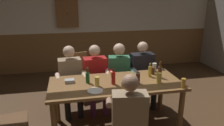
{
  "coord_description": "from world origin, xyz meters",
  "views": [
    {
      "loc": [
        -0.65,
        -2.78,
        2.02
      ],
      "look_at": [
        0.0,
        0.39,
        0.98
      ],
      "focal_mm": 34.23,
      "sensor_mm": 36.0,
      "label": 1
    }
  ],
  "objects_px": {
    "dining_table": "(116,89)",
    "pint_glass_3": "(138,78)",
    "pint_glass_5": "(154,67)",
    "bottle_0": "(160,72)",
    "chair_empty_near_left": "(81,73)",
    "bottle_3": "(113,78)",
    "pint_glass_0": "(97,81)",
    "pint_glass_1": "(159,78)",
    "pint_glass_2": "(183,83)",
    "person_4": "(129,112)",
    "condiment_caddy": "(70,81)",
    "table_candle": "(111,74)",
    "pint_glass_6": "(124,87)",
    "person_2": "(119,73)",
    "pint_glass_4": "(153,71)",
    "bottle_2": "(150,71)",
    "plate_0": "(95,91)",
    "wall_dart_cabinet": "(67,13)",
    "person_3": "(143,71)",
    "bottle_1": "(88,77)",
    "person_0": "(71,77)",
    "chair_empty_near_right": "(2,122)",
    "person_1": "(96,75)"
  },
  "relations": [
    {
      "from": "dining_table",
      "to": "person_0",
      "type": "height_order",
      "value": "person_0"
    },
    {
      "from": "pint_glass_5",
      "to": "dining_table",
      "type": "bearing_deg",
      "value": -154.84
    },
    {
      "from": "dining_table",
      "to": "person_2",
      "type": "height_order",
      "value": "person_2"
    },
    {
      "from": "table_candle",
      "to": "pint_glass_6",
      "type": "relative_size",
      "value": 0.51
    },
    {
      "from": "person_0",
      "to": "pint_glass_3",
      "type": "xyz_separation_m",
      "value": [
        0.97,
        -0.75,
        0.19
      ]
    },
    {
      "from": "condiment_caddy",
      "to": "chair_empty_near_left",
      "type": "bearing_deg",
      "value": 79.2
    },
    {
      "from": "person_3",
      "to": "person_4",
      "type": "distance_m",
      "value": 1.49
    },
    {
      "from": "bottle_2",
      "to": "bottle_3",
      "type": "xyz_separation_m",
      "value": [
        -0.63,
        -0.18,
        0.01
      ]
    },
    {
      "from": "condiment_caddy",
      "to": "pint_glass_4",
      "type": "xyz_separation_m",
      "value": [
        1.35,
        0.11,
        0.03
      ]
    },
    {
      "from": "pint_glass_1",
      "to": "pint_glass_4",
      "type": "relative_size",
      "value": 1.34
    },
    {
      "from": "person_3",
      "to": "bottle_3",
      "type": "distance_m",
      "value": 1.04
    },
    {
      "from": "chair_empty_near_right",
      "to": "pint_glass_0",
      "type": "xyz_separation_m",
      "value": [
        1.26,
        0.21,
        0.36
      ]
    },
    {
      "from": "pint_glass_0",
      "to": "pint_glass_6",
      "type": "relative_size",
      "value": 0.88
    },
    {
      "from": "bottle_3",
      "to": "pint_glass_5",
      "type": "relative_size",
      "value": 1.68
    },
    {
      "from": "person_0",
      "to": "person_2",
      "type": "bearing_deg",
      "value": 175.1
    },
    {
      "from": "dining_table",
      "to": "wall_dart_cabinet",
      "type": "height_order",
      "value": "wall_dart_cabinet"
    },
    {
      "from": "bottle_3",
      "to": "pint_glass_4",
      "type": "bearing_deg",
      "value": 22.07
    },
    {
      "from": "person_2",
      "to": "bottle_2",
      "type": "bearing_deg",
      "value": 133.97
    },
    {
      "from": "dining_table",
      "to": "pint_glass_3",
      "type": "xyz_separation_m",
      "value": [
        0.31,
        -0.09,
        0.18
      ]
    },
    {
      "from": "table_candle",
      "to": "bottle_0",
      "type": "distance_m",
      "value": 0.77
    },
    {
      "from": "bottle_0",
      "to": "table_candle",
      "type": "bearing_deg",
      "value": 164.44
    },
    {
      "from": "person_4",
      "to": "bottle_3",
      "type": "relative_size",
      "value": 4.86
    },
    {
      "from": "dining_table",
      "to": "condiment_caddy",
      "type": "distance_m",
      "value": 0.7
    },
    {
      "from": "bottle_0",
      "to": "bottle_1",
      "type": "xyz_separation_m",
      "value": [
        -1.13,
        0.01,
        -0.01
      ]
    },
    {
      "from": "person_4",
      "to": "condiment_caddy",
      "type": "relative_size",
      "value": 8.37
    },
    {
      "from": "dining_table",
      "to": "chair_empty_near_left",
      "type": "height_order",
      "value": "chair_empty_near_left"
    },
    {
      "from": "pint_glass_1",
      "to": "pint_glass_2",
      "type": "distance_m",
      "value": 0.36
    },
    {
      "from": "person_4",
      "to": "pint_glass_4",
      "type": "relative_size",
      "value": 10.49
    },
    {
      "from": "plate_0",
      "to": "pint_glass_5",
      "type": "bearing_deg",
      "value": 28.69
    },
    {
      "from": "bottle_3",
      "to": "wall_dart_cabinet",
      "type": "relative_size",
      "value": 0.34
    },
    {
      "from": "bottle_1",
      "to": "pint_glass_3",
      "type": "xyz_separation_m",
      "value": [
        0.72,
        -0.16,
        -0.01
      ]
    },
    {
      "from": "plate_0",
      "to": "bottle_2",
      "type": "xyz_separation_m",
      "value": [
        0.93,
        0.38,
        0.08
      ]
    },
    {
      "from": "bottle_1",
      "to": "person_4",
      "type": "bearing_deg",
      "value": -59.99
    },
    {
      "from": "dining_table",
      "to": "pint_glass_2",
      "type": "distance_m",
      "value": 0.98
    },
    {
      "from": "bottle_0",
      "to": "chair_empty_near_left",
      "type": "bearing_deg",
      "value": 132.34
    },
    {
      "from": "bottle_3",
      "to": "pint_glass_0",
      "type": "relative_size",
      "value": 1.74
    },
    {
      "from": "bottle_3",
      "to": "pint_glass_5",
      "type": "height_order",
      "value": "bottle_3"
    },
    {
      "from": "bottle_2",
      "to": "plate_0",
      "type": "bearing_deg",
      "value": -157.79
    },
    {
      "from": "pint_glass_1",
      "to": "person_4",
      "type": "bearing_deg",
      "value": -138.93
    },
    {
      "from": "person_0",
      "to": "pint_glass_3",
      "type": "height_order",
      "value": "person_0"
    },
    {
      "from": "person_4",
      "to": "table_candle",
      "type": "height_order",
      "value": "person_4"
    },
    {
      "from": "bottle_3",
      "to": "table_candle",
      "type": "bearing_deg",
      "value": 83.75
    },
    {
      "from": "pint_glass_3",
      "to": "pint_glass_4",
      "type": "height_order",
      "value": "pint_glass_3"
    },
    {
      "from": "wall_dart_cabinet",
      "to": "pint_glass_4",
      "type": "bearing_deg",
      "value": -62.74
    },
    {
      "from": "dining_table",
      "to": "pint_glass_3",
      "type": "relative_size",
      "value": 12.94
    },
    {
      "from": "person_3",
      "to": "table_candle",
      "type": "height_order",
      "value": "person_3"
    },
    {
      "from": "bottle_1",
      "to": "wall_dart_cabinet",
      "type": "bearing_deg",
      "value": 94.96
    },
    {
      "from": "person_1",
      "to": "bottle_0",
      "type": "height_order",
      "value": "person_1"
    },
    {
      "from": "dining_table",
      "to": "person_1",
      "type": "bearing_deg",
      "value": 108.08
    },
    {
      "from": "person_0",
      "to": "chair_empty_near_right",
      "type": "xyz_separation_m",
      "value": [
        -0.89,
        -0.94,
        -0.18
      ]
    }
  ]
}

